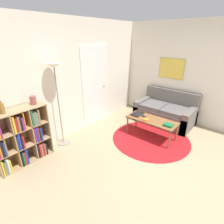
% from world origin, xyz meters
% --- Properties ---
extents(ground_plane, '(14.00, 14.00, 0.00)m').
position_xyz_m(ground_plane, '(0.00, 0.00, 0.00)').
color(ground_plane, tan).
extents(wall_back, '(7.45, 0.11, 2.60)m').
position_xyz_m(wall_back, '(0.03, 2.68, 1.29)').
color(wall_back, silver).
rests_on(wall_back, ground_plane).
extents(wall_right, '(0.08, 5.66, 2.60)m').
position_xyz_m(wall_right, '(2.25, 1.33, 1.30)').
color(wall_right, silver).
rests_on(wall_right, ground_plane).
extents(rug, '(1.78, 1.78, 0.01)m').
position_xyz_m(rug, '(0.77, 1.02, 0.00)').
color(rug, '#B2191E').
rests_on(rug, ground_plane).
extents(bookshelf, '(0.98, 0.34, 1.06)m').
position_xyz_m(bookshelf, '(-1.50, 2.47, 0.52)').
color(bookshelf, tan).
rests_on(bookshelf, ground_plane).
extents(floor_lamp, '(0.33, 0.33, 1.76)m').
position_xyz_m(floor_lamp, '(-0.65, 2.45, 1.47)').
color(floor_lamp, gray).
rests_on(floor_lamp, ground_plane).
extents(couch, '(0.87, 1.50, 0.86)m').
position_xyz_m(couch, '(1.84, 1.17, 0.28)').
color(couch, '#66605B').
rests_on(couch, ground_plane).
extents(coffee_table, '(0.47, 1.15, 0.45)m').
position_xyz_m(coffee_table, '(0.85, 1.08, 0.41)').
color(coffee_table, brown).
rests_on(coffee_table, ground_plane).
extents(laptop, '(0.34, 0.23, 0.02)m').
position_xyz_m(laptop, '(0.88, 1.49, 0.46)').
color(laptop, black).
rests_on(laptop, coffee_table).
extents(bowl, '(0.14, 0.14, 0.04)m').
position_xyz_m(bowl, '(0.72, 1.15, 0.47)').
color(bowl, orange).
rests_on(bowl, coffee_table).
extents(book_stack_on_table, '(0.15, 0.19, 0.05)m').
position_xyz_m(book_stack_on_table, '(0.78, 0.65, 0.48)').
color(book_stack_on_table, '#196B38').
rests_on(book_stack_on_table, coffee_table).
extents(remote, '(0.10, 0.18, 0.02)m').
position_xyz_m(remote, '(0.84, 1.26, 0.46)').
color(remote, black).
rests_on(remote, coffee_table).
extents(bottle_right, '(0.08, 0.08, 0.22)m').
position_xyz_m(bottle_right, '(-1.67, 2.45, 1.15)').
color(bottle_right, olive).
rests_on(bottle_right, bookshelf).
extents(vase_on_shelf, '(0.11, 0.11, 0.16)m').
position_xyz_m(vase_on_shelf, '(-1.14, 2.47, 1.14)').
color(vase_on_shelf, '#934C47').
rests_on(vase_on_shelf, bookshelf).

